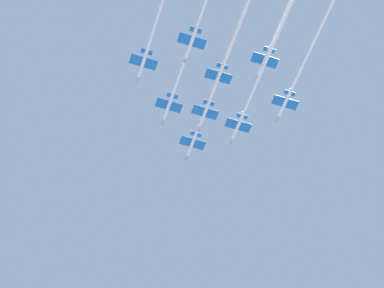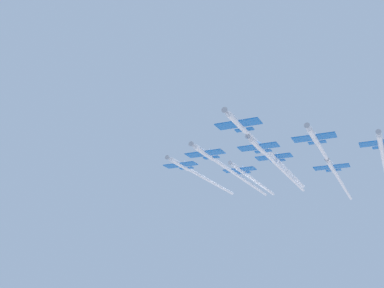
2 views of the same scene
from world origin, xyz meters
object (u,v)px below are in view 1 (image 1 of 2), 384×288
at_px(jet_port_inner, 181,71).
at_px(jet_port_trail, 228,51).
at_px(jet_center_rear, 299,74).
at_px(jet_tail_end, 276,35).
at_px(jet_starboard_inner, 255,87).
at_px(jet_starboard_outer, 154,28).
at_px(jet_starboard_trail, 205,3).
at_px(jet_lead, 207,106).
at_px(jet_port_outer, 220,75).

xyz_separation_m(jet_port_inner, jet_port_trail, (11.36, -12.99, 1.36)).
height_order(jet_center_rear, jet_tail_end, jet_tail_end).
height_order(jet_starboard_inner, jet_starboard_outer, jet_starboard_outer).
distance_m(jet_starboard_inner, jet_port_trail, 16.07).
bearing_deg(jet_port_inner, jet_starboard_outer, -137.43).
height_order(jet_starboard_outer, jet_starboard_trail, jet_starboard_outer).
distance_m(jet_lead, jet_starboard_inner, 18.36).
bearing_deg(jet_port_trail, jet_tail_end, -38.50).
relative_size(jet_starboard_inner, jet_center_rear, 1.21).
xyz_separation_m(jet_starboard_inner, jet_starboard_outer, (-40.00, -4.52, 1.30)).
bearing_deg(jet_starboard_trail, jet_port_trail, 47.57).
xyz_separation_m(jet_port_inner, jet_starboard_inner, (25.50, -5.57, -0.37)).
height_order(jet_port_outer, jet_starboard_outer, jet_starboard_outer).
height_order(jet_lead, jet_starboard_trail, jet_lead).
distance_m(jet_lead, jet_port_inner, 16.95).
distance_m(jet_port_inner, jet_starboard_outer, 17.69).
bearing_deg(jet_port_trail, jet_port_outer, 90.00).
bearing_deg(jet_starboard_outer, jet_starboard_inner, 14.20).
xyz_separation_m(jet_starboard_outer, jet_tail_end, (37.36, -14.92, 0.92)).
bearing_deg(jet_port_outer, jet_center_rear, -16.87).
distance_m(jet_port_inner, jet_center_rear, 40.46).
bearing_deg(jet_tail_end, jet_starboard_trail, -171.51).
bearing_deg(jet_tail_end, jet_center_rear, 40.51).
bearing_deg(jet_tail_end, jet_port_inner, 140.19).
height_order(jet_port_inner, jet_tail_end, jet_tail_end).
relative_size(jet_center_rear, jet_tail_end, 1.10).
xyz_separation_m(jet_lead, jet_starboard_trail, (-17.80, -34.32, -1.02)).
xyz_separation_m(jet_starboard_trail, jet_tail_end, (26.30, 0.34, 2.12)).
relative_size(jet_port_inner, jet_starboard_inner, 0.92).
bearing_deg(jet_center_rear, jet_starboard_outer, -178.48).
relative_size(jet_starboard_inner, jet_port_outer, 1.03).
height_order(jet_port_trail, jet_starboard_trail, jet_port_trail).
relative_size(jet_starboard_inner, jet_tail_end, 1.33).
distance_m(jet_lead, jet_starboard_trail, 38.68).
distance_m(jet_port_outer, jet_starboard_trail, 26.33).
distance_m(jet_port_outer, jet_port_trail, 8.77).
bearing_deg(jet_lead, jet_starboard_inner, -44.79).
distance_m(jet_port_trail, jet_starboard_trail, 19.35).
distance_m(jet_port_outer, jet_starboard_outer, 27.64).
bearing_deg(jet_port_inner, jet_lead, 39.80).
height_order(jet_starboard_inner, jet_port_outer, jet_port_outer).
relative_size(jet_lead, jet_port_trail, 1.33).
bearing_deg(jet_port_outer, jet_starboard_inner, 2.67).
distance_m(jet_port_inner, jet_port_outer, 13.28).
xyz_separation_m(jet_lead, jet_starboard_outer, (-28.86, -19.07, 0.18)).
bearing_deg(jet_starboard_inner, jet_starboard_trail, -137.92).
bearing_deg(jet_port_outer, jet_starboard_trail, -119.61).
bearing_deg(jet_starboard_outer, jet_tail_end, -14.01).
height_order(jet_center_rear, jet_port_trail, jet_center_rear).
height_order(jet_port_outer, jet_center_rear, jet_center_rear).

